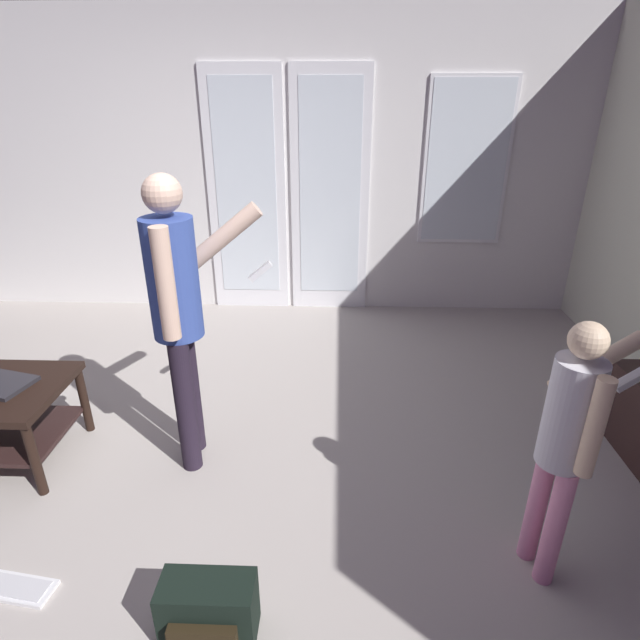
{
  "coord_description": "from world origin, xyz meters",
  "views": [
    {
      "loc": [
        0.87,
        -2.19,
        1.92
      ],
      "look_at": [
        0.8,
        -0.16,
        1.0
      ],
      "focal_mm": 28.52,
      "sensor_mm": 36.0,
      "label": 1
    }
  ],
  "objects_px": {
    "person_child": "(568,433)",
    "loose_keyboard": "(4,586)",
    "backpack": "(208,611)",
    "person_adult": "(179,303)"
  },
  "relations": [
    {
      "from": "person_adult",
      "to": "person_child",
      "type": "relative_size",
      "value": 1.34
    },
    {
      "from": "person_child",
      "to": "loose_keyboard",
      "type": "distance_m",
      "value": 2.4
    },
    {
      "from": "person_adult",
      "to": "backpack",
      "type": "distance_m",
      "value": 1.37
    },
    {
      "from": "backpack",
      "to": "person_child",
      "type": "bearing_deg",
      "value": 14.97
    },
    {
      "from": "person_child",
      "to": "backpack",
      "type": "height_order",
      "value": "person_child"
    },
    {
      "from": "person_child",
      "to": "loose_keyboard",
      "type": "bearing_deg",
      "value": -175.05
    },
    {
      "from": "person_adult",
      "to": "loose_keyboard",
      "type": "distance_m",
      "value": 1.42
    },
    {
      "from": "person_adult",
      "to": "loose_keyboard",
      "type": "xyz_separation_m",
      "value": [
        -0.6,
        -0.88,
        -0.94
      ]
    },
    {
      "from": "backpack",
      "to": "loose_keyboard",
      "type": "height_order",
      "value": "backpack"
    },
    {
      "from": "person_child",
      "to": "backpack",
      "type": "xyz_separation_m",
      "value": [
        -1.37,
        -0.37,
        -0.58
      ]
    }
  ]
}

